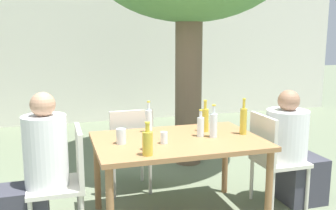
{
  "coord_description": "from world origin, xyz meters",
  "views": [
    {
      "loc": [
        -1.01,
        -3.01,
        1.64
      ],
      "look_at": [
        0.0,
        0.3,
        1.01
      ],
      "focal_mm": 40.0,
      "sensor_mm": 36.0,
      "label": 1
    }
  ],
  "objects_px": {
    "patio_chair_1": "(272,155)",
    "drinking_glass_0": "(147,144)",
    "dining_table_front": "(178,148)",
    "oil_cruet_1": "(205,119)",
    "water_bottle_3": "(213,125)",
    "drinking_glass_1": "(164,138)",
    "water_bottle_4": "(149,120)",
    "drinking_glass_2": "(121,136)",
    "patio_chair_2": "(130,145)",
    "water_bottle_5": "(201,126)",
    "person_seated_1": "(293,153)",
    "person_seated_0": "(36,176)",
    "oil_cruet_2": "(243,120)",
    "patio_chair_0": "(66,176)",
    "oil_cruet_0": "(148,142)"
  },
  "relations": [
    {
      "from": "dining_table_front",
      "to": "oil_cruet_1",
      "type": "height_order",
      "value": "oil_cruet_1"
    },
    {
      "from": "person_seated_0",
      "to": "drinking_glass_1",
      "type": "relative_size",
      "value": 12.3
    },
    {
      "from": "patio_chair_0",
      "to": "oil_cruet_2",
      "type": "xyz_separation_m",
      "value": [
        1.58,
        -0.02,
        0.37
      ]
    },
    {
      "from": "water_bottle_3",
      "to": "drinking_glass_1",
      "type": "distance_m",
      "value": 0.49
    },
    {
      "from": "patio_chair_0",
      "to": "drinking_glass_0",
      "type": "xyz_separation_m",
      "value": [
        0.63,
        -0.23,
        0.28
      ]
    },
    {
      "from": "oil_cruet_2",
      "to": "water_bottle_4",
      "type": "height_order",
      "value": "oil_cruet_2"
    },
    {
      "from": "patio_chair_1",
      "to": "water_bottle_4",
      "type": "xyz_separation_m",
      "value": [
        -1.15,
        0.3,
        0.35
      ]
    },
    {
      "from": "dining_table_front",
      "to": "patio_chair_0",
      "type": "bearing_deg",
      "value": 180.0
    },
    {
      "from": "dining_table_front",
      "to": "drinking_glass_2",
      "type": "bearing_deg",
      "value": 179.48
    },
    {
      "from": "patio_chair_1",
      "to": "drinking_glass_0",
      "type": "height_order",
      "value": "patio_chair_1"
    },
    {
      "from": "oil_cruet_2",
      "to": "water_bottle_5",
      "type": "relative_size",
      "value": 1.35
    },
    {
      "from": "person_seated_1",
      "to": "drinking_glass_2",
      "type": "height_order",
      "value": "person_seated_1"
    },
    {
      "from": "person_seated_0",
      "to": "oil_cruet_0",
      "type": "height_order",
      "value": "person_seated_0"
    },
    {
      "from": "person_seated_1",
      "to": "water_bottle_3",
      "type": "xyz_separation_m",
      "value": [
        -0.87,
        -0.03,
        0.35
      ]
    },
    {
      "from": "drinking_glass_0",
      "to": "water_bottle_4",
      "type": "bearing_deg",
      "value": 74.56
    },
    {
      "from": "water_bottle_4",
      "to": "drinking_glass_2",
      "type": "relative_size",
      "value": 2.32
    },
    {
      "from": "person_seated_0",
      "to": "water_bottle_5",
      "type": "xyz_separation_m",
      "value": [
        1.42,
        0.03,
        0.31
      ]
    },
    {
      "from": "water_bottle_4",
      "to": "water_bottle_5",
      "type": "xyz_separation_m",
      "value": [
        0.41,
        -0.27,
        -0.02
      ]
    },
    {
      "from": "patio_chair_1",
      "to": "person_seated_1",
      "type": "height_order",
      "value": "person_seated_1"
    },
    {
      "from": "water_bottle_4",
      "to": "drinking_glass_0",
      "type": "xyz_separation_m",
      "value": [
        -0.15,
        -0.53,
        -0.07
      ]
    },
    {
      "from": "person_seated_0",
      "to": "water_bottle_4",
      "type": "relative_size",
      "value": 4.11
    },
    {
      "from": "dining_table_front",
      "to": "water_bottle_4",
      "type": "distance_m",
      "value": 0.4
    },
    {
      "from": "patio_chair_1",
      "to": "drinking_glass_0",
      "type": "relative_size",
      "value": 9.59
    },
    {
      "from": "person_seated_0",
      "to": "oil_cruet_1",
      "type": "distance_m",
      "value": 1.57
    },
    {
      "from": "oil_cruet_2",
      "to": "drinking_glass_0",
      "type": "distance_m",
      "value": 0.98
    },
    {
      "from": "water_bottle_4",
      "to": "person_seated_1",
      "type": "bearing_deg",
      "value": -12.3
    },
    {
      "from": "water_bottle_5",
      "to": "drinking_glass_2",
      "type": "distance_m",
      "value": 0.72
    },
    {
      "from": "oil_cruet_1",
      "to": "water_bottle_4",
      "type": "distance_m",
      "value": 0.53
    },
    {
      "from": "drinking_glass_0",
      "to": "water_bottle_3",
      "type": "bearing_deg",
      "value": 16.47
    },
    {
      "from": "patio_chair_0",
      "to": "person_seated_1",
      "type": "distance_m",
      "value": 2.15
    },
    {
      "from": "patio_chair_1",
      "to": "patio_chair_2",
      "type": "bearing_deg",
      "value": 60.23
    },
    {
      "from": "patio_chair_0",
      "to": "patio_chair_2",
      "type": "bearing_deg",
      "value": 136.92
    },
    {
      "from": "oil_cruet_1",
      "to": "person_seated_1",
      "type": "bearing_deg",
      "value": -11.71
    },
    {
      "from": "oil_cruet_0",
      "to": "drinking_glass_2",
      "type": "height_order",
      "value": "oil_cruet_0"
    },
    {
      "from": "patio_chair_2",
      "to": "person_seated_0",
      "type": "relative_size",
      "value": 0.75
    },
    {
      "from": "patio_chair_2",
      "to": "water_bottle_5",
      "type": "distance_m",
      "value": 0.92
    },
    {
      "from": "patio_chair_0",
      "to": "water_bottle_4",
      "type": "bearing_deg",
      "value": 111.32
    },
    {
      "from": "dining_table_front",
      "to": "water_bottle_4",
      "type": "height_order",
      "value": "water_bottle_4"
    },
    {
      "from": "dining_table_front",
      "to": "patio_chair_0",
      "type": "xyz_separation_m",
      "value": [
        -0.96,
        0.0,
        -0.16
      ]
    },
    {
      "from": "oil_cruet_0",
      "to": "water_bottle_5",
      "type": "bearing_deg",
      "value": 33.75
    },
    {
      "from": "drinking_glass_2",
      "to": "patio_chair_2",
      "type": "bearing_deg",
      "value": 73.5
    },
    {
      "from": "patio_chair_2",
      "to": "person_seated_1",
      "type": "xyz_separation_m",
      "value": [
        1.48,
        -0.71,
        -0.0
      ]
    },
    {
      "from": "patio_chair_1",
      "to": "water_bottle_3",
      "type": "xyz_separation_m",
      "value": [
        -0.64,
        -0.03,
        0.35
      ]
    },
    {
      "from": "drinking_glass_1",
      "to": "water_bottle_5",
      "type": "bearing_deg",
      "value": 18.33
    },
    {
      "from": "oil_cruet_2",
      "to": "patio_chair_1",
      "type": "bearing_deg",
      "value": 2.95
    },
    {
      "from": "water_bottle_3",
      "to": "dining_table_front",
      "type": "bearing_deg",
      "value": 174.23
    },
    {
      "from": "person_seated_1",
      "to": "water_bottle_5",
      "type": "bearing_deg",
      "value": 88.43
    },
    {
      "from": "water_bottle_3",
      "to": "drinking_glass_1",
      "type": "xyz_separation_m",
      "value": [
        -0.48,
        -0.07,
        -0.07
      ]
    },
    {
      "from": "oil_cruet_1",
      "to": "oil_cruet_2",
      "type": "xyz_separation_m",
      "value": [
        0.3,
        -0.2,
        0.01
      ]
    },
    {
      "from": "oil_cruet_1",
      "to": "patio_chair_0",
      "type": "bearing_deg",
      "value": -172.07
    }
  ]
}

